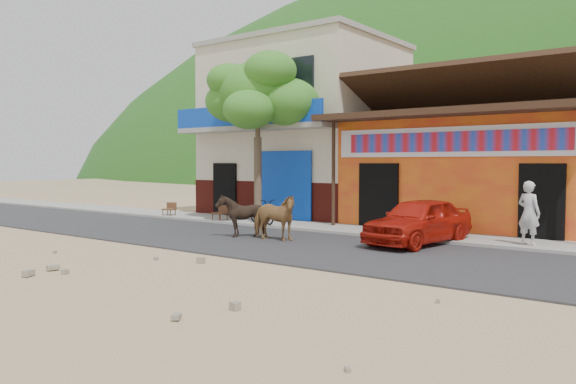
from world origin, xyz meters
name	(u,v)px	position (x,y,z in m)	size (l,w,h in m)	color
ground	(248,261)	(0.00, 0.00, 0.00)	(120.00, 120.00, 0.00)	#9E825B
road	(311,247)	(0.00, 2.50, 0.02)	(60.00, 5.00, 0.04)	#28282B
sidewalk	(375,232)	(0.00, 6.00, 0.06)	(60.00, 2.00, 0.12)	gray
dance_club	(483,175)	(2.00, 10.00, 1.80)	(8.00, 6.00, 3.60)	orange
cafe_building	(305,132)	(-5.50, 10.00, 3.50)	(7.00, 6.00, 7.00)	beige
tree	(258,137)	(-4.60, 5.80, 3.12)	(3.00, 3.00, 6.00)	#2D721E
cow_tan	(273,217)	(-1.49, 2.79, 0.69)	(0.70, 1.54, 1.30)	olive
cow_dark	(241,216)	(-2.68, 2.73, 0.67)	(1.02, 1.14, 1.26)	black
red_car	(418,221)	(2.08, 4.53, 0.67)	(1.48, 3.67, 1.25)	#B2180C
scooter	(262,211)	(-4.00, 5.30, 0.55)	(0.57, 1.62, 0.85)	black
pedestrian	(529,213)	(4.61, 5.57, 0.94)	(0.60, 0.39, 1.64)	silver
cafe_chair_left	(220,206)	(-6.00, 5.30, 0.63)	(0.47, 0.47, 1.01)	#4A2418
cafe_chair_right	(169,203)	(-9.00, 5.50, 0.59)	(0.44, 0.44, 0.94)	#53331B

